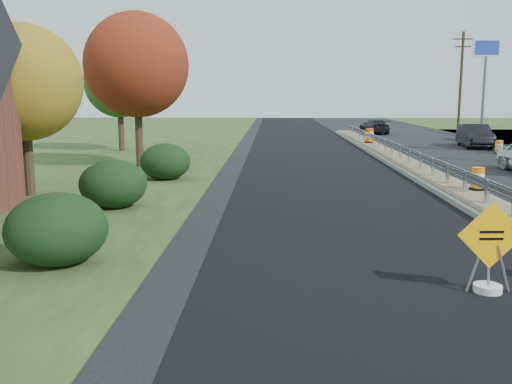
{
  "coord_description": "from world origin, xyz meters",
  "views": [
    {
      "loc": [
        -6.55,
        -17.33,
        3.49
      ],
      "look_at": [
        -6.96,
        -3.36,
        1.1
      ],
      "focal_mm": 40.0,
      "sensor_mm": 36.0,
      "label": 1
    }
  ],
  "objects_px": {
    "caution_sign": "(489,270)",
    "barrel_median_far": "(369,136)",
    "barrel_median_mid": "(478,179)",
    "car_dark_mid": "(475,136)",
    "barrel_shoulder_mid": "(499,147)",
    "car_dark_far": "(375,126)"
  },
  "relations": [
    {
      "from": "caution_sign",
      "to": "barrel_median_far",
      "type": "height_order",
      "value": "caution_sign"
    },
    {
      "from": "barrel_median_mid",
      "to": "car_dark_mid",
      "type": "relative_size",
      "value": 0.17
    },
    {
      "from": "barrel_shoulder_mid",
      "to": "barrel_median_mid",
      "type": "bearing_deg",
      "value": -113.59
    },
    {
      "from": "barrel_median_far",
      "to": "car_dark_far",
      "type": "xyz_separation_m",
      "value": [
        2.59,
        12.83,
        -0.05
      ]
    },
    {
      "from": "barrel_median_mid",
      "to": "barrel_median_far",
      "type": "relative_size",
      "value": 0.8
    },
    {
      "from": "barrel_shoulder_mid",
      "to": "car_dark_mid",
      "type": "relative_size",
      "value": 0.17
    },
    {
      "from": "caution_sign",
      "to": "barrel_median_mid",
      "type": "bearing_deg",
      "value": 68.58
    },
    {
      "from": "caution_sign",
      "to": "car_dark_mid",
      "type": "bearing_deg",
      "value": 68.19
    },
    {
      "from": "caution_sign",
      "to": "barrel_median_mid",
      "type": "height_order",
      "value": "caution_sign"
    },
    {
      "from": "barrel_median_mid",
      "to": "car_dark_mid",
      "type": "distance_m",
      "value": 19.95
    },
    {
      "from": "barrel_median_far",
      "to": "car_dark_far",
      "type": "distance_m",
      "value": 13.09
    },
    {
      "from": "car_dark_far",
      "to": "car_dark_mid",
      "type": "bearing_deg",
      "value": 100.98
    },
    {
      "from": "barrel_median_mid",
      "to": "car_dark_far",
      "type": "relative_size",
      "value": 0.18
    },
    {
      "from": "car_dark_mid",
      "to": "car_dark_far",
      "type": "relative_size",
      "value": 1.05
    },
    {
      "from": "barrel_median_mid",
      "to": "barrel_median_far",
      "type": "bearing_deg",
      "value": 91.44
    },
    {
      "from": "car_dark_mid",
      "to": "car_dark_far",
      "type": "height_order",
      "value": "car_dark_mid"
    },
    {
      "from": "caution_sign",
      "to": "car_dark_far",
      "type": "xyz_separation_m",
      "value": [
        5.35,
        42.25,
        0.23
      ]
    },
    {
      "from": "caution_sign",
      "to": "car_dark_far",
      "type": "distance_m",
      "value": 42.59
    },
    {
      "from": "barrel_shoulder_mid",
      "to": "car_dark_mid",
      "type": "bearing_deg",
      "value": 90.2
    },
    {
      "from": "barrel_median_mid",
      "to": "barrel_shoulder_mid",
      "type": "xyz_separation_m",
      "value": [
        6.45,
        14.77,
        -0.23
      ]
    },
    {
      "from": "caution_sign",
      "to": "barrel_shoulder_mid",
      "type": "relative_size",
      "value": 2.09
    },
    {
      "from": "barrel_median_far",
      "to": "car_dark_mid",
      "type": "xyz_separation_m",
      "value": [
        6.93,
        -0.67,
        0.07
      ]
    }
  ]
}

